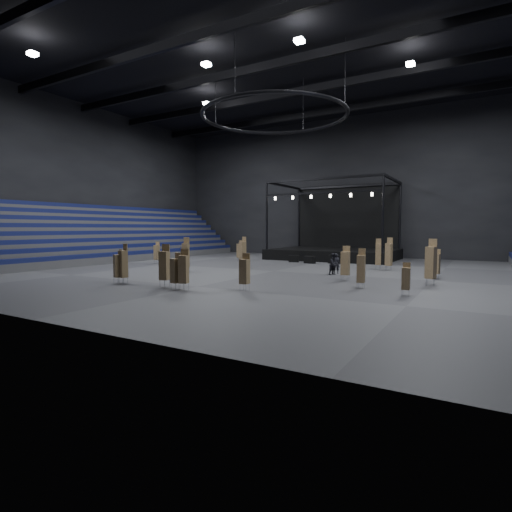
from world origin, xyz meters
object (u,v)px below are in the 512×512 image
Objects in this scene: chair_stack_5 at (378,254)px; chair_stack_8 at (165,265)px; flight_case_left at (294,259)px; chair_stack_12 at (437,263)px; chair_stack_10 at (184,269)px; stage at (336,247)px; chair_stack_16 at (123,263)px; chair_stack_2 at (240,250)px; chair_stack_3 at (241,252)px; man_center at (336,264)px; chair_stack_0 at (118,265)px; chair_stack_15 at (406,278)px; crew_member at (334,264)px; flight_case_mid at (310,260)px; chair_stack_7 at (186,255)px; chair_stack_14 at (431,262)px; chair_stack_9 at (243,251)px; chair_stack_11 at (245,271)px; chair_stack_6 at (176,270)px; chair_stack_13 at (157,252)px; chair_stack_1 at (361,268)px; flight_case_right at (335,259)px; chair_stack_17 at (345,263)px; chair_stack_4 at (389,254)px.

chair_stack_5 is 19.76m from chair_stack_8.
chair_stack_12 is at bearing -27.80° from flight_case_left.
stage is at bearing 72.00° from chair_stack_10.
chair_stack_5 is 21.74m from chair_stack_16.
chair_stack_2 is 0.31m from chair_stack_3.
chair_stack_2 is at bearing -40.63° from man_center.
chair_stack_10 is at bearing -78.19° from chair_stack_3.
chair_stack_16 is at bearing -97.88° from flight_case_left.
chair_stack_10 is at bearing 23.28° from chair_stack_0.
chair_stack_12 is at bearing 82.57° from chair_stack_15.
flight_case_left is at bearing 92.61° from chair_stack_16.
chair_stack_8 is 1.56× the size of crew_member.
chair_stack_0 is 1.16× the size of chair_stack_3.
chair_stack_10 is (-7.15, -18.02, -0.10)m from chair_stack_5.
flight_case_mid is 0.39× the size of chair_stack_7.
chair_stack_14 reaches higher than chair_stack_5.
chair_stack_3 is 6.17m from chair_stack_9.
flight_case_mid is 19.33m from chair_stack_11.
chair_stack_13 is (-13.58, 12.51, 0.03)m from chair_stack_6.
crew_member is (13.18, -7.02, -0.38)m from chair_stack_2.
stage is at bearing 99.66° from chair_stack_6.
chair_stack_9 is 1.29× the size of chair_stack_11.
chair_stack_2 is at bearing 121.92° from chair_stack_6.
chair_stack_1 is 12.26m from chair_stack_5.
chair_stack_16 reaches higher than chair_stack_1.
chair_stack_9 is at bearing -178.79° from chair_stack_14.
flight_case_left is at bearing 163.33° from chair_stack_12.
flight_case_mid is 20.90m from chair_stack_16.
flight_case_right is at bearing -85.74° from man_center.
chair_stack_13 reaches higher than chair_stack_12.
crew_member is (10.88, 11.84, -0.33)m from chair_stack_0.
flight_case_mid is at bearing 123.80° from chair_stack_15.
chair_stack_9 is 1.17× the size of chair_stack_17.
chair_stack_2 is 0.88× the size of chair_stack_16.
chair_stack_14 is at bearing 5.24° from chair_stack_17.
chair_stack_4 is 17.47m from chair_stack_7.
chair_stack_10 is at bearing -69.28° from chair_stack_7.
stage reaches higher than chair_stack_11.
chair_stack_0 is 0.78× the size of chair_stack_7.
chair_stack_17 is (15.19, -10.52, 0.25)m from chair_stack_3.
chair_stack_8 is at bearing -129.04° from chair_stack_5.
chair_stack_8 reaches higher than chair_stack_15.
chair_stack_8 is at bearing -167.18° from chair_stack_15.
chair_stack_1 is 1.05× the size of chair_stack_2.
man_center is at bearing -37.34° from chair_stack_3.
chair_stack_12 is at bearing 60.14° from chair_stack_1.
chair_stack_7 is at bearing -71.78° from chair_stack_2.
chair_stack_13 is 15.01m from chair_stack_16.
chair_stack_10 is (8.08, -19.00, 0.05)m from chair_stack_2.
chair_stack_14 reaches higher than flight_case_right.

